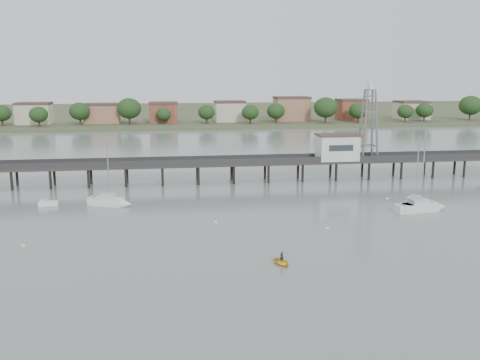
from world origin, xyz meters
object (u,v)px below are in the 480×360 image
object	(u,v)px
pier	(215,164)
sailboat_c	(416,203)
sailboat_b	(113,202)
yellow_dinghy	(282,264)
sailboat_d	(425,207)
white_tender	(48,203)
lattice_tower	(369,125)

from	to	relation	value
pier	sailboat_c	distance (m)	39.35
sailboat_b	yellow_dinghy	world-z (taller)	sailboat_b
pier	sailboat_d	xyz separation A→B (m)	(30.81, -27.10, -3.15)
sailboat_d	white_tender	world-z (taller)	sailboat_d
pier	sailboat_c	size ratio (longest dim) A/B	12.20
white_tender	sailboat_b	bearing A→B (deg)	-13.31
yellow_dinghy	sailboat_b	bearing A→B (deg)	112.46
lattice_tower	yellow_dinghy	xyz separation A→B (m)	(-28.46, -47.45, -11.10)
lattice_tower	sailboat_b	xyz separation A→B (m)	(-49.99, -16.83, -10.45)
sailboat_b	sailboat_d	xyz separation A→B (m)	(49.30, -10.28, -0.01)
white_tender	yellow_dinghy	distance (m)	45.68
lattice_tower	white_tender	distance (m)	63.47
pier	sailboat_c	bearing A→B (deg)	-39.03
sailboat_b	yellow_dinghy	bearing A→B (deg)	-33.47
sailboat_c	lattice_tower	bearing A→B (deg)	41.83
sailboat_c	sailboat_d	xyz separation A→B (m)	(0.34, -2.41, -0.01)
sailboat_c	sailboat_d	world-z (taller)	sailboat_d
lattice_tower	white_tender	world-z (taller)	lattice_tower
lattice_tower	sailboat_c	xyz separation A→B (m)	(-1.03, -24.70, -10.45)
sailboat_c	yellow_dinghy	distance (m)	35.65
sailboat_d	yellow_dinghy	bearing A→B (deg)	-151.62
pier	yellow_dinghy	world-z (taller)	pier
sailboat_d	white_tender	size ratio (longest dim) A/B	4.20
sailboat_b	white_tender	bearing A→B (deg)	-167.78
lattice_tower	yellow_dinghy	size ratio (longest dim) A/B	5.32
sailboat_c	pier	bearing A→B (deg)	95.20
lattice_tower	white_tender	xyz separation A→B (m)	(-60.71, -15.09, -10.73)
white_tender	sailboat_d	bearing A→B (deg)	-15.43
lattice_tower	sailboat_c	world-z (taller)	lattice_tower
sailboat_c	yellow_dinghy	bearing A→B (deg)	173.90
sailboat_d	yellow_dinghy	distance (m)	34.43
lattice_tower	yellow_dinghy	distance (m)	56.44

